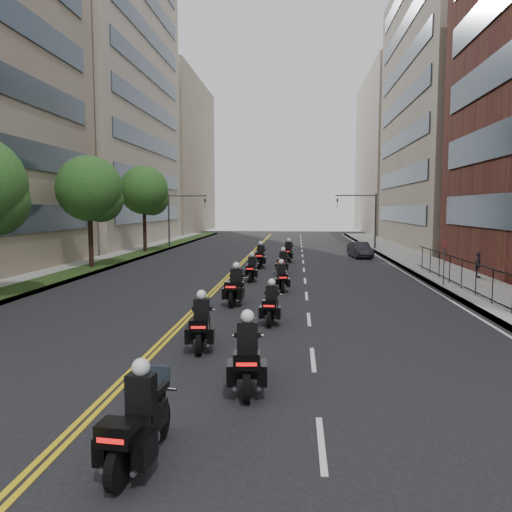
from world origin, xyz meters
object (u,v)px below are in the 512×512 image
at_px(motorcycle_7, 283,263).
at_px(motorcycle_8, 260,257).
at_px(motorcycle_3, 271,306).
at_px(motorcycle_1, 247,359).
at_px(pedestrian_c, 478,265).
at_px(motorcycle_0, 138,424).
at_px(parked_sedan, 360,250).
at_px(motorcycle_4, 236,288).
at_px(motorcycle_2, 201,326).
at_px(motorcycle_6, 252,270).
at_px(motorcycle_9, 288,253).
at_px(motorcycle_5, 281,278).

xyz_separation_m(motorcycle_7, motorcycle_8, (-1.67, 3.23, 0.06)).
xyz_separation_m(motorcycle_3, motorcycle_8, (-1.64, 16.78, 0.09)).
distance_m(motorcycle_1, pedestrian_c, 21.72).
height_order(motorcycle_0, parked_sedan, motorcycle_0).
height_order(motorcycle_4, motorcycle_8, motorcycle_8).
bearing_deg(pedestrian_c, motorcycle_8, 86.69).
relative_size(motorcycle_0, parked_sedan, 0.60).
height_order(motorcycle_2, pedestrian_c, motorcycle_2).
distance_m(motorcycle_7, pedestrian_c, 11.48).
bearing_deg(motorcycle_8, motorcycle_2, -89.13).
xyz_separation_m(motorcycle_6, motorcycle_8, (0.03, 6.42, 0.09)).
height_order(motorcycle_2, motorcycle_8, motorcycle_8).
bearing_deg(motorcycle_9, motorcycle_8, -109.57).
height_order(motorcycle_6, motorcycle_7, motorcycle_7).
distance_m(motorcycle_5, motorcycle_8, 9.84).
bearing_deg(parked_sedan, motorcycle_0, -110.33).
xyz_separation_m(motorcycle_0, motorcycle_6, (-0.04, 20.63, -0.05)).
relative_size(motorcycle_1, motorcycle_9, 1.01).
bearing_deg(motorcycle_6, motorcycle_3, -79.47).
distance_m(motorcycle_1, motorcycle_6, 17.13).
height_order(motorcycle_5, motorcycle_8, motorcycle_8).
relative_size(motorcycle_3, motorcycle_8, 0.88).
distance_m(motorcycle_4, motorcycle_7, 10.26).
xyz_separation_m(motorcycle_2, motorcycle_9, (2.15, 23.94, 0.03)).
distance_m(motorcycle_0, motorcycle_1, 3.83).
bearing_deg(motorcycle_7, motorcycle_8, 122.66).
bearing_deg(motorcycle_5, motorcycle_7, 84.10).
xyz_separation_m(motorcycle_2, motorcycle_6, (0.25, 13.80, -0.05)).
bearing_deg(motorcycle_8, motorcycle_1, -84.84).
bearing_deg(motorcycle_0, motorcycle_4, 96.17).
bearing_deg(motorcycle_5, pedestrian_c, 15.30).
bearing_deg(motorcycle_2, motorcycle_9, 78.78).
bearing_deg(motorcycle_0, motorcycle_7, 91.74).
distance_m(motorcycle_2, motorcycle_3, 3.94).
bearing_deg(motorcycle_0, motorcycle_2, 98.14).
bearing_deg(motorcycle_2, pedestrian_c, 42.66).
bearing_deg(parked_sedan, motorcycle_9, -153.94).
xyz_separation_m(motorcycle_4, parked_sedan, (7.92, 21.02, -0.07)).
bearing_deg(motorcycle_5, motorcycle_3, -98.03).
height_order(motorcycle_3, motorcycle_8, motorcycle_8).
height_order(motorcycle_9, parked_sedan, motorcycle_9).
bearing_deg(motorcycle_1, motorcycle_6, 90.22).
bearing_deg(motorcycle_1, motorcycle_7, 84.66).
bearing_deg(motorcycle_3, motorcycle_4, 119.25).
xyz_separation_m(motorcycle_0, pedestrian_c, (12.98, 21.95, 0.21)).
distance_m(motorcycle_6, parked_sedan, 16.15).
bearing_deg(motorcycle_9, motorcycle_2, -87.91).
distance_m(motorcycle_6, motorcycle_9, 10.32).
relative_size(motorcycle_2, motorcycle_3, 1.08).
relative_size(motorcycle_4, motorcycle_8, 0.99).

